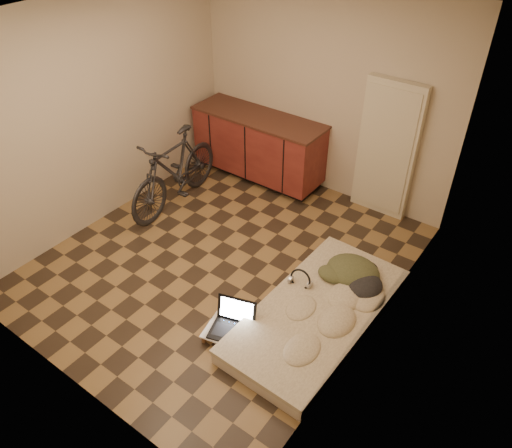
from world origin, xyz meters
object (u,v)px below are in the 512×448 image
Objects in this scene: bicycle at (174,167)px; futon at (318,314)px; laptop at (233,325)px; lap_desk at (236,333)px.

futon is (2.50, -0.69, -0.45)m from bicycle.
laptop is at bearing -129.49° from futon.
bicycle is at bearing 134.21° from lap_desk.
laptop is at bearing 145.44° from lap_desk.
bicycle is 0.81× the size of futon.
lap_desk is (-0.50, -0.65, -0.01)m from futon.
bicycle is 3.57× the size of laptop.
lap_desk is 0.08m from laptop.
laptop is (1.95, -1.32, -0.39)m from bicycle.
bicycle is 2.63m from futon.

